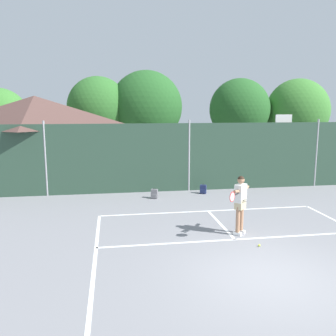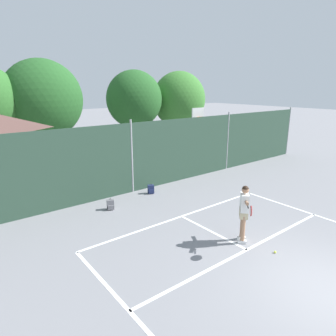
# 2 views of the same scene
# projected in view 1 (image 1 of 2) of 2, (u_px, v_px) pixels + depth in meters

# --- Properties ---
(ground_plane) EXTENTS (120.00, 120.00, 0.00)m
(ground_plane) POSITION_uv_depth(u_px,v_px,m) (271.00, 278.00, 8.31)
(ground_plane) COLOR gray
(court_markings) EXTENTS (8.30, 11.10, 0.01)m
(court_markings) POSITION_uv_depth(u_px,v_px,m) (260.00, 266.00, 8.94)
(court_markings) COLOR white
(court_markings) RESTS_ON ground
(chainlink_fence) EXTENTS (26.09, 0.09, 3.35)m
(chainlink_fence) POSITION_uv_depth(u_px,v_px,m) (189.00, 157.00, 16.80)
(chainlink_fence) COLOR #284233
(chainlink_fence) RESTS_ON ground
(basketball_hoop) EXTENTS (0.90, 0.67, 3.55)m
(basketball_hoop) POSITION_uv_depth(u_px,v_px,m) (282.00, 138.00, 18.85)
(basketball_hoop) COLOR yellow
(basketball_hoop) RESTS_ON ground
(clubhouse_building) EXTENTS (7.29, 5.43, 4.51)m
(clubhouse_building) POSITION_uv_depth(u_px,v_px,m) (37.00, 138.00, 18.66)
(clubhouse_building) COLOR beige
(clubhouse_building) RESTS_ON ground
(treeline_backdrop) EXTENTS (25.30, 4.49, 6.44)m
(treeline_backdrop) POSITION_uv_depth(u_px,v_px,m) (177.00, 110.00, 25.14)
(treeline_backdrop) COLOR brown
(treeline_backdrop) RESTS_ON ground
(tennis_player) EXTENTS (1.01, 1.11, 1.85)m
(tennis_player) POSITION_uv_depth(u_px,v_px,m) (240.00, 200.00, 10.98)
(tennis_player) COLOR silver
(tennis_player) RESTS_ON ground
(tennis_ball) EXTENTS (0.07, 0.07, 0.07)m
(tennis_ball) POSITION_uv_depth(u_px,v_px,m) (259.00, 245.00, 10.18)
(tennis_ball) COLOR #CCE033
(tennis_ball) RESTS_ON ground
(backpack_grey) EXTENTS (0.33, 0.31, 0.46)m
(backpack_grey) POSITION_uv_depth(u_px,v_px,m) (154.00, 194.00, 15.54)
(backpack_grey) COLOR slate
(backpack_grey) RESTS_ON ground
(backpack_navy) EXTENTS (0.33, 0.32, 0.46)m
(backpack_navy) POSITION_uv_depth(u_px,v_px,m) (203.00, 189.00, 16.40)
(backpack_navy) COLOR navy
(backpack_navy) RESTS_ON ground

